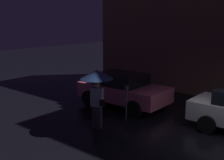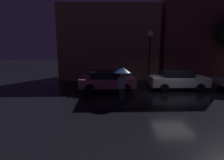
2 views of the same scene
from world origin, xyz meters
name	(u,v)px [view 1 (image 1 of 2)]	position (x,y,z in m)	size (l,w,h in m)	color
ground_plane	(213,143)	(0.00, 0.00, 0.00)	(60.00, 60.00, 0.00)	black
building_facade_left	(184,25)	(-4.26, 6.50, 3.45)	(9.30, 3.00, 6.90)	#8C664C
parked_car_pink	(123,89)	(-4.46, 1.25, 0.77)	(3.92, 2.05, 1.45)	#DB6684
pedestrian_with_umbrella	(97,81)	(-3.61, -1.32, 1.68)	(1.14, 1.14, 2.07)	#383842
parking_meter	(126,98)	(-3.38, 0.06, 0.81)	(0.12, 0.10, 1.31)	#4C5154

